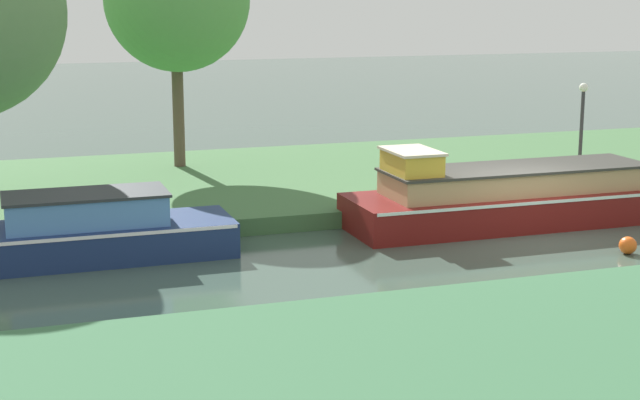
# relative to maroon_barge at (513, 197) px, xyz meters

# --- Properties ---
(ground_plane) EXTENTS (120.00, 120.00, 0.00)m
(ground_plane) POSITION_rel_maroon_barge_xyz_m (-0.26, -1.20, -0.65)
(ground_plane) COLOR #3C5247
(riverbank_far) EXTENTS (72.00, 10.00, 0.40)m
(riverbank_far) POSITION_rel_maroon_barge_xyz_m (-0.26, 5.80, -0.45)
(riverbank_far) COLOR #416B3F
(riverbank_far) RESTS_ON ground_plane
(maroon_barge) EXTENTS (8.17, 2.36, 1.91)m
(maroon_barge) POSITION_rel_maroon_barge_xyz_m (0.00, 0.00, 0.00)
(maroon_barge) COLOR maroon
(maroon_barge) RESTS_ON ground_plane
(navy_narrowboat) EXTENTS (5.66, 1.96, 1.39)m
(navy_narrowboat) POSITION_rel_maroon_barge_xyz_m (-9.77, 0.00, -0.08)
(navy_narrowboat) COLOR navy
(navy_narrowboat) RESTS_ON ground_plane
(lamp_post) EXTENTS (0.24, 0.24, 2.60)m
(lamp_post) POSITION_rel_maroon_barge_xyz_m (3.61, 2.75, 1.41)
(lamp_post) COLOR #333338
(lamp_post) RESTS_ON riverbank_far
(mooring_post_near) EXTENTS (0.16, 0.16, 0.66)m
(mooring_post_near) POSITION_rel_maroon_barge_xyz_m (1.49, 1.30, 0.08)
(mooring_post_near) COLOR #42342F
(mooring_post_near) RESTS_ON riverbank_far
(channel_buoy) EXTENTS (0.37, 0.37, 0.37)m
(channel_buoy) POSITION_rel_maroon_barge_xyz_m (0.90, -3.23, -0.47)
(channel_buoy) COLOR #E55919
(channel_buoy) RESTS_ON ground_plane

